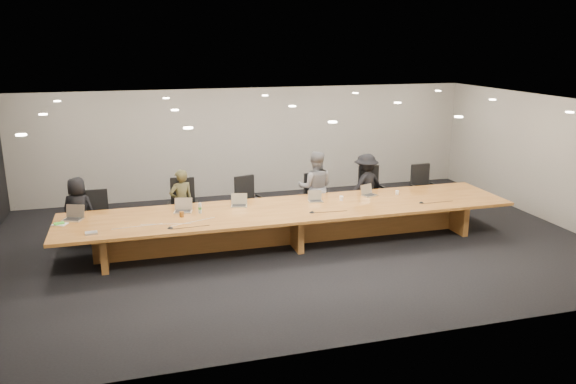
% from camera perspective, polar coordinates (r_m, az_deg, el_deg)
% --- Properties ---
extents(ground, '(12.00, 12.00, 0.00)m').
position_cam_1_polar(ground, '(11.42, 0.41, -5.23)').
color(ground, black).
rests_on(ground, ground).
extents(back_wall, '(12.00, 0.02, 2.80)m').
position_cam_1_polar(back_wall, '(14.82, -3.94, 5.11)').
color(back_wall, '#B6B0A5').
rests_on(back_wall, ground).
extents(conference_table, '(9.00, 1.80, 0.75)m').
position_cam_1_polar(conference_table, '(11.25, 0.42, -2.74)').
color(conference_table, brown).
rests_on(conference_table, ground).
extents(chair_far_left, '(0.53, 0.53, 1.04)m').
position_cam_1_polar(chair_far_left, '(12.10, -18.78, -2.28)').
color(chair_far_left, black).
rests_on(chair_far_left, ground).
extents(chair_left, '(0.70, 0.70, 1.21)m').
position_cam_1_polar(chair_left, '(11.96, -10.65, -1.50)').
color(chair_left, black).
rests_on(chair_left, ground).
extents(chair_mid_left, '(0.70, 0.70, 1.12)m').
position_cam_1_polar(chair_mid_left, '(12.34, -3.96, -0.96)').
color(chair_mid_left, black).
rests_on(chair_mid_left, ground).
extents(chair_mid_right, '(0.68, 0.68, 1.11)m').
position_cam_1_polar(chair_mid_right, '(12.64, 3.09, -0.56)').
color(chair_mid_right, black).
rests_on(chair_mid_right, ground).
extents(chair_right, '(0.61, 0.61, 1.19)m').
position_cam_1_polar(chair_right, '(13.11, 8.55, 0.03)').
color(chair_right, black).
rests_on(chair_right, ground).
extents(chair_far_right, '(0.63, 0.63, 1.16)m').
position_cam_1_polar(chair_far_right, '(13.67, 13.71, 0.32)').
color(chair_far_right, black).
rests_on(chair_far_right, ground).
extents(person_a, '(0.77, 0.62, 1.36)m').
position_cam_1_polar(person_a, '(12.04, -20.52, -1.74)').
color(person_a, black).
rests_on(person_a, ground).
extents(person_b, '(0.60, 0.48, 1.42)m').
position_cam_1_polar(person_b, '(11.90, -10.77, -1.06)').
color(person_b, '#3B3920').
rests_on(person_b, ground).
extents(person_c, '(0.94, 0.83, 1.63)m').
position_cam_1_polar(person_c, '(12.48, 2.78, 0.47)').
color(person_c, slate).
rests_on(person_c, ground).
extents(person_d, '(1.09, 0.84, 1.49)m').
position_cam_1_polar(person_d, '(13.04, 7.90, 0.65)').
color(person_d, black).
rests_on(person_d, ground).
extents(laptop_a, '(0.42, 0.37, 0.28)m').
position_cam_1_polar(laptop_a, '(11.14, -21.08, -2.01)').
color(laptop_a, tan).
rests_on(laptop_a, conference_table).
extents(laptop_b, '(0.39, 0.32, 0.27)m').
position_cam_1_polar(laptop_b, '(11.06, -10.65, -1.36)').
color(laptop_b, beige).
rests_on(laptop_b, conference_table).
extents(laptop_c, '(0.37, 0.30, 0.25)m').
position_cam_1_polar(laptop_c, '(11.30, -5.01, -0.85)').
color(laptop_c, '#C3B795').
rests_on(laptop_c, conference_table).
extents(laptop_d, '(0.31, 0.24, 0.23)m').
position_cam_1_polar(laptop_d, '(11.59, 2.84, -0.45)').
color(laptop_d, tan).
rests_on(laptop_d, conference_table).
extents(laptop_e, '(0.36, 0.31, 0.24)m').
position_cam_1_polar(laptop_e, '(12.15, 8.32, 0.17)').
color(laptop_e, tan).
rests_on(laptop_e, conference_table).
extents(water_bottle, '(0.07, 0.07, 0.20)m').
position_cam_1_polar(water_bottle, '(10.96, -8.94, -1.63)').
color(water_bottle, '#A8B8B2').
rests_on(water_bottle, conference_table).
extents(amber_mug, '(0.10, 0.10, 0.10)m').
position_cam_1_polar(amber_mug, '(10.80, -10.75, -2.23)').
color(amber_mug, brown).
rests_on(amber_mug, conference_table).
extents(paper_cup_near, '(0.10, 0.10, 0.10)m').
position_cam_1_polar(paper_cup_near, '(11.73, 5.45, -0.65)').
color(paper_cup_near, white).
rests_on(paper_cup_near, conference_table).
extents(paper_cup_far, '(0.08, 0.08, 0.09)m').
position_cam_1_polar(paper_cup_far, '(12.35, 11.03, -0.06)').
color(paper_cup_far, white).
rests_on(paper_cup_far, conference_table).
extents(notepad, '(0.30, 0.27, 0.01)m').
position_cam_1_polar(notepad, '(11.00, -22.17, -3.05)').
color(notepad, silver).
rests_on(notepad, conference_table).
extents(lime_gadget, '(0.20, 0.15, 0.03)m').
position_cam_1_polar(lime_gadget, '(10.98, -22.24, -2.96)').
color(lime_gadget, green).
rests_on(lime_gadget, notepad).
extents(av_box, '(0.22, 0.17, 0.03)m').
position_cam_1_polar(av_box, '(10.29, -19.36, -3.95)').
color(av_box, '#B9B9BF').
rests_on(av_box, conference_table).
extents(mic_left, '(0.12, 0.12, 0.03)m').
position_cam_1_polar(mic_left, '(10.21, -11.88, -3.55)').
color(mic_left, black).
rests_on(mic_left, conference_table).
extents(mic_center, '(0.15, 0.15, 0.03)m').
position_cam_1_polar(mic_center, '(10.88, 2.45, -2.04)').
color(mic_center, black).
rests_on(mic_center, conference_table).
extents(mic_right, '(0.14, 0.14, 0.03)m').
position_cam_1_polar(mic_right, '(11.83, 13.40, -1.03)').
color(mic_right, black).
rests_on(mic_right, conference_table).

